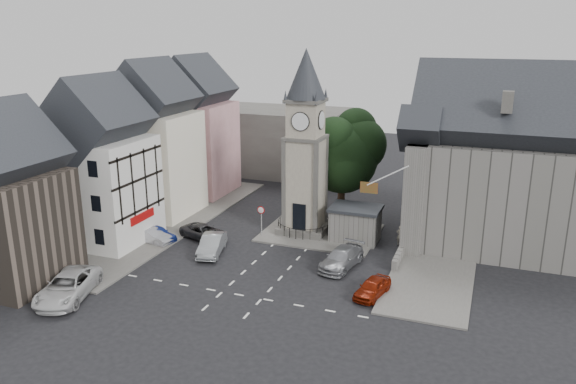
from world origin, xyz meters
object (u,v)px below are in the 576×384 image
at_px(clock_tower, 305,144).
at_px(car_west_blue, 158,233).
at_px(pedestrian, 400,235).
at_px(stone_shelter, 355,224).
at_px(car_east_red, 372,288).

relative_size(clock_tower, car_west_blue, 4.31).
height_order(car_west_blue, pedestrian, pedestrian).
distance_m(clock_tower, stone_shelter, 8.15).
relative_size(car_west_blue, pedestrian, 2.19).
relative_size(stone_shelter, pedestrian, 2.50).
height_order(clock_tower, pedestrian, clock_tower).
bearing_deg(pedestrian, car_east_red, 79.83).
bearing_deg(stone_shelter, pedestrian, 4.89).
xyz_separation_m(stone_shelter, car_west_blue, (-16.11, -6.04, -0.91)).
distance_m(car_west_blue, car_east_red, 20.18).
distance_m(clock_tower, car_east_red, 15.37).
bearing_deg(car_west_blue, pedestrian, -56.94).
distance_m(clock_tower, pedestrian, 11.29).
height_order(clock_tower, stone_shelter, clock_tower).
xyz_separation_m(car_west_blue, car_east_red, (19.81, -3.85, -0.01)).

